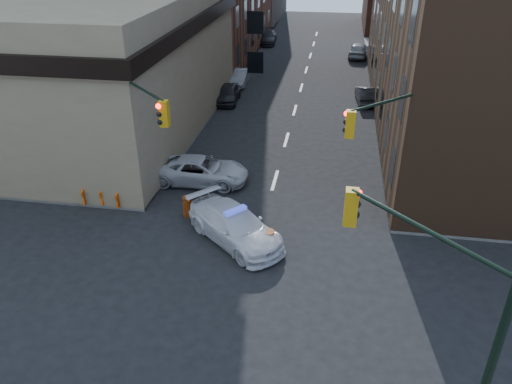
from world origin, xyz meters
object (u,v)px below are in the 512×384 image
(parked_car_enear, at_px, (366,95))
(pickup, at_px, (201,170))
(pedestrian_b, at_px, (117,167))
(barrel_road, at_px, (268,240))
(parked_car_wnear, at_px, (228,94))
(pedestrian_a, at_px, (122,188))
(barrel_bank, at_px, (189,206))
(barricade_nw_a, at_px, (113,197))
(police_car, at_px, (235,226))
(parked_car_wfar, at_px, (240,77))

(parked_car_enear, bearing_deg, pickup, 53.78)
(pedestrian_b, xyz_separation_m, barrel_road, (9.01, -4.92, -0.55))
(pedestrian_b, bearing_deg, parked_car_enear, 57.43)
(parked_car_wnear, distance_m, pedestrian_a, 17.22)
(parked_car_enear, bearing_deg, parked_car_wnear, 3.26)
(parked_car_wnear, bearing_deg, pickup, -86.23)
(barrel_bank, relative_size, barricade_nw_a, 0.88)
(pedestrian_b, bearing_deg, barricade_nw_a, -66.09)
(parked_car_wnear, xyz_separation_m, barricade_nw_a, (-2.20, -17.42, -0.13))
(pedestrian_a, distance_m, barrel_road, 8.32)
(police_car, distance_m, barrel_road, 1.69)
(pickup, distance_m, barricade_nw_a, 5.02)
(pickup, relative_size, barrel_road, 5.42)
(pedestrian_b, distance_m, barricade_nw_a, 2.64)
(barrel_road, bearing_deg, parked_car_wnear, 107.00)
(parked_car_wnear, bearing_deg, barrel_road, -75.25)
(pedestrian_b, distance_m, barrel_bank, 5.42)
(parked_car_wnear, distance_m, parked_car_wfar, 5.06)
(barrel_road, distance_m, barrel_bank, 4.88)
(pedestrian_a, relative_size, barricade_nw_a, 1.53)
(parked_car_wfar, relative_size, barrel_road, 4.04)
(parked_car_wnear, relative_size, pedestrian_a, 2.38)
(barrel_road, bearing_deg, barrel_bank, 151.52)
(parked_car_wnear, relative_size, parked_car_wfar, 1.05)
(pedestrian_a, height_order, barrel_bank, pedestrian_a)
(pedestrian_a, height_order, barricade_nw_a, pedestrian_a)
(parked_car_wfar, xyz_separation_m, barrel_road, (6.07, -24.90, -0.16))
(parked_car_enear, distance_m, pedestrian_a, 22.62)
(barricade_nw_a, bearing_deg, parked_car_enear, 64.75)
(pickup, height_order, parked_car_enear, pickup)
(parked_car_wfar, height_order, barrel_bank, parked_car_wfar)
(parked_car_wnear, xyz_separation_m, pedestrian_b, (-2.94, -14.93, 0.33))
(barricade_nw_a, bearing_deg, parked_car_wfar, 93.73)
(barricade_nw_a, bearing_deg, police_car, -6.76)
(police_car, distance_m, barrel_bank, 3.27)
(police_car, distance_m, parked_car_enear, 21.91)
(police_car, relative_size, pedestrian_a, 3.09)
(parked_car_enear, distance_m, barricade_nw_a, 23.10)
(pickup, xyz_separation_m, barricade_nw_a, (-3.68, -3.41, -0.16))
(parked_car_wfar, distance_m, barrel_road, 25.63)
(parked_car_wnear, height_order, parked_car_enear, parked_car_wnear)
(parked_car_wfar, bearing_deg, pedestrian_b, -99.56)
(pickup, xyz_separation_m, barrel_bank, (0.31, -3.51, -0.23))
(parked_car_wfar, bearing_deg, parked_car_enear, -18.78)
(parked_car_wfar, bearing_deg, pickup, -86.76)
(pedestrian_b, relative_size, barrel_bank, 1.77)
(parked_car_enear, relative_size, barrel_road, 4.14)
(pickup, height_order, barrel_bank, pickup)
(pedestrian_a, xyz_separation_m, barrel_bank, (3.56, -0.40, -0.52))
(barrel_bank, bearing_deg, barrel_road, -28.48)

